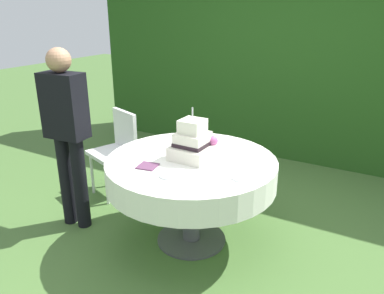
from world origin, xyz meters
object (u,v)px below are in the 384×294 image
at_px(wedding_cake, 193,144).
at_px(serving_plate_near, 223,142).
at_px(serving_plate_right, 169,175).
at_px(serving_plate_far, 240,178).
at_px(cake_table, 191,172).
at_px(standing_person, 67,128).
at_px(napkin_stack, 148,166).
at_px(garden_chair, 118,145).
at_px(serving_plate_left, 191,140).

xyz_separation_m(wedding_cake, serving_plate_near, (0.05, 0.44, -0.12)).
bearing_deg(serving_plate_right, serving_plate_far, 25.02).
relative_size(cake_table, standing_person, 0.86).
distance_m(cake_table, serving_plate_right, 0.38).
relative_size(serving_plate_right, napkin_stack, 0.97).
distance_m(cake_table, standing_person, 1.13).
relative_size(serving_plate_near, garden_chair, 0.14).
xyz_separation_m(serving_plate_near, garden_chair, (-1.18, -0.05, -0.22)).
xyz_separation_m(serving_plate_near, serving_plate_left, (-0.28, -0.08, 0.00)).
bearing_deg(standing_person, wedding_cake, 16.54).
distance_m(serving_plate_right, garden_chair, 1.40).
xyz_separation_m(serving_plate_right, standing_person, (-1.07, 0.07, 0.17)).
bearing_deg(serving_plate_far, serving_plate_near, 124.70).
bearing_deg(serving_plate_right, standing_person, 176.27).
xyz_separation_m(serving_plate_right, garden_chair, (-1.15, 0.77, -0.22)).
height_order(serving_plate_right, standing_person, standing_person).
xyz_separation_m(serving_plate_left, napkin_stack, (0.01, -0.68, -0.00)).
height_order(wedding_cake, serving_plate_left, wedding_cake).
bearing_deg(serving_plate_right, wedding_cake, 92.29).
xyz_separation_m(serving_plate_near, serving_plate_far, (0.42, -0.61, 0.00)).
xyz_separation_m(cake_table, serving_plate_far, (0.48, -0.15, 0.12)).
xyz_separation_m(cake_table, garden_chair, (-1.13, 0.41, -0.10)).
relative_size(serving_plate_left, napkin_stack, 0.83).
relative_size(serving_plate_far, garden_chair, 0.14).
relative_size(serving_plate_near, napkin_stack, 0.90).
height_order(serving_plate_near, standing_person, standing_person).
xyz_separation_m(napkin_stack, standing_person, (-0.84, 0.01, 0.17)).
xyz_separation_m(wedding_cake, serving_plate_far, (0.48, -0.17, -0.12)).
distance_m(serving_plate_left, garden_chair, 0.93).
bearing_deg(garden_chair, serving_plate_left, -1.95).
height_order(napkin_stack, standing_person, standing_person).
relative_size(serving_plate_near, standing_person, 0.08).
distance_m(serving_plate_near, napkin_stack, 0.81).
distance_m(wedding_cake, napkin_stack, 0.41).
distance_m(serving_plate_near, garden_chair, 1.20).
distance_m(serving_plate_right, standing_person, 1.09).
bearing_deg(napkin_stack, serving_plate_far, 12.25).
height_order(serving_plate_left, garden_chair, garden_chair).
relative_size(wedding_cake, serving_plate_right, 3.03).
bearing_deg(cake_table, wedding_cake, 76.70).
bearing_deg(standing_person, serving_plate_far, 5.39).
bearing_deg(cake_table, garden_chair, 159.92).
height_order(cake_table, wedding_cake, wedding_cake).
relative_size(wedding_cake, standing_person, 0.26).
height_order(napkin_stack, garden_chair, garden_chair).
xyz_separation_m(cake_table, standing_person, (-1.05, -0.29, 0.29)).
relative_size(serving_plate_far, serving_plate_right, 0.87).
bearing_deg(serving_plate_left, serving_plate_near, 16.48).
relative_size(wedding_cake, serving_plate_far, 3.48).
distance_m(wedding_cake, serving_plate_right, 0.40).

